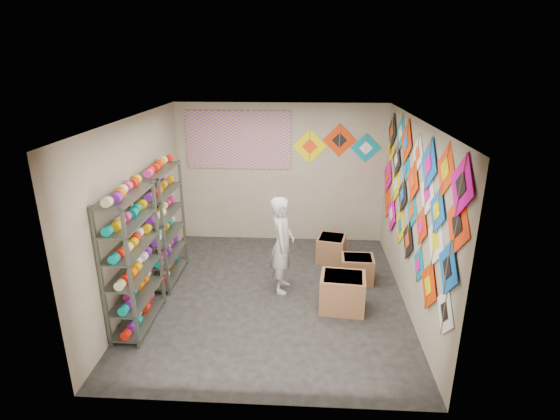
# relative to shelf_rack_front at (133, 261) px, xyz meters

# --- Properties ---
(ground) EXTENTS (4.50, 4.50, 0.00)m
(ground) POSITION_rel_shelf_rack_front_xyz_m (1.78, 0.85, -0.95)
(ground) COLOR black
(room_walls) EXTENTS (4.50, 4.50, 4.50)m
(room_walls) POSITION_rel_shelf_rack_front_xyz_m (1.78, 0.85, 0.69)
(room_walls) COLOR tan
(room_walls) RESTS_ON ground
(shelf_rack_front) EXTENTS (0.40, 1.10, 1.90)m
(shelf_rack_front) POSITION_rel_shelf_rack_front_xyz_m (0.00, 0.00, 0.00)
(shelf_rack_front) COLOR #4C5147
(shelf_rack_front) RESTS_ON ground
(shelf_rack_back) EXTENTS (0.40, 1.10, 1.90)m
(shelf_rack_back) POSITION_rel_shelf_rack_front_xyz_m (0.00, 1.30, 0.00)
(shelf_rack_back) COLOR #4C5147
(shelf_rack_back) RESTS_ON ground
(string_spools) EXTENTS (0.12, 2.36, 0.12)m
(string_spools) POSITION_rel_shelf_rack_front_xyz_m (-0.00, 0.65, 0.10)
(string_spools) COLOR #E62F7B
(string_spools) RESTS_ON ground
(kite_wall_display) EXTENTS (0.06, 4.34, 2.07)m
(kite_wall_display) POSITION_rel_shelf_rack_front_xyz_m (3.76, 0.84, 0.72)
(kite_wall_display) COLOR white
(kite_wall_display) RESTS_ON room_walls
(back_wall_kites) EXTENTS (1.66, 0.02, 0.77)m
(back_wall_kites) POSITION_rel_shelf_rack_front_xyz_m (2.81, 3.09, 0.98)
(back_wall_kites) COLOR #FFE700
(back_wall_kites) RESTS_ON room_walls
(poster) EXTENTS (2.00, 0.01, 1.10)m
(poster) POSITION_rel_shelf_rack_front_xyz_m (0.98, 3.08, 1.05)
(poster) COLOR #6F50AF
(poster) RESTS_ON room_walls
(shopkeeper) EXTENTS (0.60, 0.43, 1.54)m
(shopkeeper) POSITION_rel_shelf_rack_front_xyz_m (1.92, 1.05, -0.18)
(shopkeeper) COLOR beige
(shopkeeper) RESTS_ON ground
(carton_a) EXTENTS (0.69, 0.59, 0.53)m
(carton_a) POSITION_rel_shelf_rack_front_xyz_m (2.82, 0.54, -0.68)
(carton_a) COLOR brown
(carton_a) RESTS_ON ground
(carton_b) EXTENTS (0.53, 0.44, 0.42)m
(carton_b) POSITION_rel_shelf_rack_front_xyz_m (3.13, 1.40, -0.74)
(carton_b) COLOR brown
(carton_b) RESTS_ON ground
(carton_c) EXTENTS (0.57, 0.61, 0.46)m
(carton_c) POSITION_rel_shelf_rack_front_xyz_m (2.75, 2.15, -0.72)
(carton_c) COLOR brown
(carton_c) RESTS_ON ground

